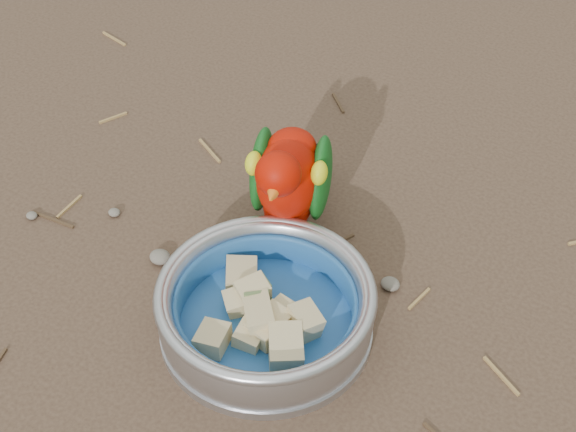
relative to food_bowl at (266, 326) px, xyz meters
The scene contains 6 objects.
ground 0.13m from the food_bowl, 146.42° to the right, with size 60.00×60.00×0.00m, color #4E392B.
food_bowl is the anchor object (origin of this frame).
bowl_wall 0.03m from the food_bowl, ahead, with size 0.21×0.21×0.04m, color #B2B2BA, non-canonical shape.
fruit_wedges 0.02m from the food_bowl, ahead, with size 0.13×0.13×0.03m, color #CCB580, non-canonical shape.
lory_parrot 0.15m from the food_bowl, 113.09° to the left, with size 0.09×0.18×0.15m, color #B10F01, non-canonical shape.
ground_debris 0.08m from the food_bowl, 160.78° to the right, with size 0.90×0.80×0.01m, color #A17C46, non-canonical shape.
Camera 1 is at (0.43, -0.40, 0.69)m, focal length 55.00 mm.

